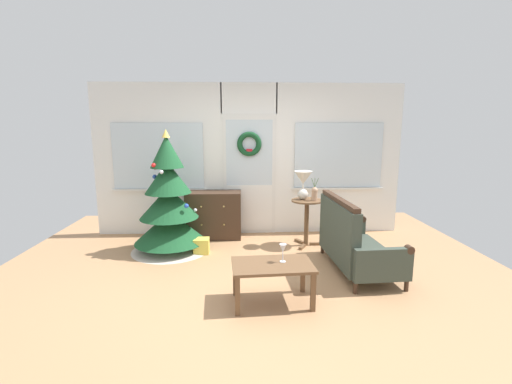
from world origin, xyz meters
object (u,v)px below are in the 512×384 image
object	(u,v)px
dresser_cabinet	(214,215)
wine_glass	(283,249)
side_table	(307,213)
gift_box	(201,246)
settee_sofa	(352,242)
flower_vase	(315,193)
christmas_tree	(169,208)
table_lamp	(303,181)
coffee_table	(273,270)

from	to	relation	value
dresser_cabinet	wine_glass	xyz separation A→B (m)	(0.89, -2.25, 0.19)
side_table	gift_box	bearing A→B (deg)	-169.76
settee_sofa	flower_vase	bearing A→B (deg)	108.15
dresser_cabinet	settee_sofa	xyz separation A→B (m)	(1.88, -1.47, -0.01)
side_table	flower_vase	bearing A→B (deg)	-30.96
christmas_tree	table_lamp	distance (m)	2.06
dresser_cabinet	flower_vase	xyz separation A→B (m)	(1.57, -0.53, 0.45)
christmas_tree	wine_glass	distance (m)	2.23
gift_box	wine_glass	bearing A→B (deg)	-55.69
gift_box	table_lamp	bearing A→B (deg)	12.06
wine_glass	table_lamp	bearing A→B (deg)	74.08
flower_vase	coffee_table	bearing A→B (deg)	-114.08
dresser_cabinet	coffee_table	distance (m)	2.43
dresser_cabinet	coffee_table	bearing A→B (deg)	-71.35
flower_vase	dresser_cabinet	bearing A→B (deg)	161.41
dresser_cabinet	coffee_table	world-z (taller)	dresser_cabinet
gift_box	side_table	bearing A→B (deg)	10.24
coffee_table	christmas_tree	bearing A→B (deg)	129.30
table_lamp	wine_glass	world-z (taller)	table_lamp
flower_vase	table_lamp	bearing A→B (deg)	147.99
dresser_cabinet	christmas_tree	bearing A→B (deg)	-135.16
table_lamp	side_table	bearing A→B (deg)	-33.69
coffee_table	flower_vase	bearing A→B (deg)	65.92
flower_vase	gift_box	size ratio (longest dim) A/B	1.57
flower_vase	side_table	bearing A→B (deg)	149.04
coffee_table	gift_box	world-z (taller)	coffee_table
flower_vase	gift_box	distance (m)	1.87
dresser_cabinet	side_table	world-z (taller)	dresser_cabinet
table_lamp	gift_box	distance (m)	1.82
table_lamp	dresser_cabinet	bearing A→B (deg)	163.11
dresser_cabinet	table_lamp	world-z (taller)	table_lamp
settee_sofa	gift_box	bearing A→B (deg)	160.49
side_table	wine_glass	xyz separation A→B (m)	(-0.58, -1.79, 0.06)
settee_sofa	side_table	bearing A→B (deg)	112.20
settee_sofa	wine_glass	xyz separation A→B (m)	(-0.99, -0.78, 0.20)
christmas_tree	gift_box	world-z (taller)	christmas_tree
flower_vase	wine_glass	xyz separation A→B (m)	(-0.68, -1.73, -0.27)
side_table	wine_glass	distance (m)	1.88
wine_glass	christmas_tree	bearing A→B (deg)	132.32
christmas_tree	settee_sofa	world-z (taller)	christmas_tree
dresser_cabinet	wine_glass	distance (m)	2.43
settee_sofa	flower_vase	world-z (taller)	flower_vase
side_table	dresser_cabinet	bearing A→B (deg)	162.33
dresser_cabinet	gift_box	bearing A→B (deg)	-99.87
dresser_cabinet	gift_box	size ratio (longest dim) A/B	4.07
settee_sofa	gift_box	distance (m)	2.15
settee_sofa	wine_glass	world-z (taller)	settee_sofa
flower_vase	coffee_table	xyz separation A→B (m)	(-0.79, -1.77, -0.48)
side_table	coffee_table	size ratio (longest dim) A/B	0.83
christmas_tree	flower_vase	bearing A→B (deg)	2.07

